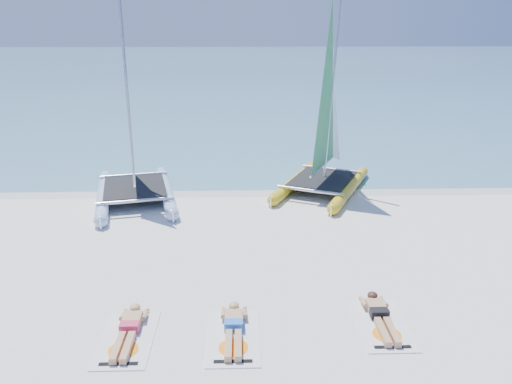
# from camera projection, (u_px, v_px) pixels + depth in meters

# --- Properties ---
(ground) EXTENTS (140.00, 140.00, 0.00)m
(ground) POSITION_uv_depth(u_px,v_px,m) (245.00, 258.00, 12.91)
(ground) COLOR white
(ground) RESTS_ON ground
(sea) EXTENTS (140.00, 115.00, 0.01)m
(sea) POSITION_uv_depth(u_px,v_px,m) (241.00, 65.00, 72.53)
(sea) COLOR #6EA3B7
(sea) RESTS_ON ground
(wet_sand_strip) EXTENTS (140.00, 1.40, 0.01)m
(wet_sand_strip) POSITION_uv_depth(u_px,v_px,m) (244.00, 190.00, 18.12)
(wet_sand_strip) COLOR silver
(wet_sand_strip) RESTS_ON ground
(catamaran_blue) EXTENTS (3.61, 5.70, 7.20)m
(catamaran_blue) POSITION_uv_depth(u_px,v_px,m) (131.00, 137.00, 16.65)
(catamaran_blue) COLOR #BFD6FB
(catamaran_blue) RESTS_ON ground
(catamaran_yellow) EXTENTS (4.33, 5.62, 6.92)m
(catamaran_yellow) POSITION_uv_depth(u_px,v_px,m) (328.00, 128.00, 17.89)
(catamaran_yellow) COLOR yellow
(catamaran_yellow) RESTS_ON ground
(towel_a) EXTENTS (1.00, 1.85, 0.02)m
(towel_a) POSITION_uv_depth(u_px,v_px,m) (127.00, 339.00, 9.58)
(towel_a) COLOR silver
(towel_a) RESTS_ON ground
(sunbather_a) EXTENTS (0.37, 1.73, 0.26)m
(sunbather_a) POSITION_uv_depth(u_px,v_px,m) (129.00, 328.00, 9.73)
(sunbather_a) COLOR tan
(sunbather_a) RESTS_ON towel_a
(towel_b) EXTENTS (1.00, 1.85, 0.02)m
(towel_b) POSITION_uv_depth(u_px,v_px,m) (234.00, 337.00, 9.65)
(towel_b) COLOR silver
(towel_b) RESTS_ON ground
(sunbather_b) EXTENTS (0.37, 1.73, 0.26)m
(sunbather_b) POSITION_uv_depth(u_px,v_px,m) (234.00, 326.00, 9.79)
(sunbather_b) COLOR tan
(sunbather_b) RESTS_ON towel_b
(towel_c) EXTENTS (1.00, 1.85, 0.02)m
(towel_c) POSITION_uv_depth(u_px,v_px,m) (382.00, 325.00, 10.04)
(towel_c) COLOR silver
(towel_c) RESTS_ON ground
(sunbather_c) EXTENTS (0.37, 1.73, 0.26)m
(sunbather_c) POSITION_uv_depth(u_px,v_px,m) (380.00, 315.00, 10.19)
(sunbather_c) COLOR tan
(sunbather_c) RESTS_ON towel_c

